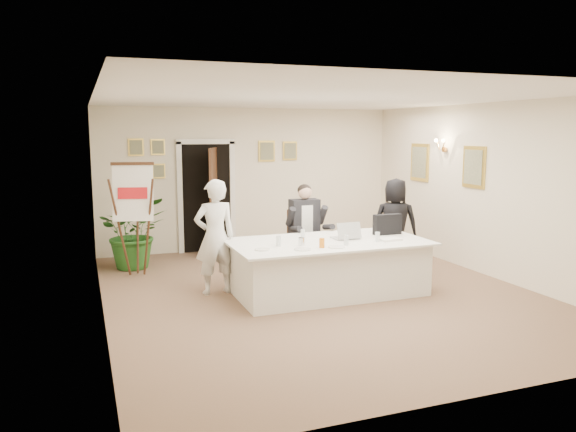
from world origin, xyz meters
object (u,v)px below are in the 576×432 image
Objects in this scene: conference_table at (328,267)px; paper_stack at (389,239)px; standing_man at (215,237)px; potted_palm at (134,232)px; steel_jug at (302,242)px; laptop_bag at (387,224)px; seated_man at (306,229)px; laptop at (345,229)px; standing_woman at (395,224)px; oj_glass at (322,243)px; flip_chart at (135,225)px.

paper_stack is at bearing -18.00° from conference_table.
conference_table is 0.98m from paper_stack.
potted_palm is at bearing -68.75° from standing_man.
paper_stack is 2.84× the size of steel_jug.
laptop_bag is 1.43× the size of paper_stack.
seated_man is at bearing 83.94° from conference_table.
seated_man is 1.12m from laptop.
seated_man reaches higher than paper_stack.
laptop is 0.66m from paper_stack.
potted_palm reaches higher than conference_table.
steel_jug is (-1.54, -0.34, -0.10)m from laptop_bag.
laptop_bag is (1.06, 0.15, 0.54)m from conference_table.
laptop is at bearing 62.71° from standing_woman.
standing_woman is 12.01× the size of oj_glass.
flip_chart is at bearing 16.63° from standing_woman.
laptop_bag reaches higher than laptop.
laptop is 1.23× the size of paper_stack.
oj_glass is (-1.13, -0.14, 0.05)m from paper_stack.
flip_chart is 1.16× the size of standing_woman.
flip_chart is at bearing 133.42° from steel_jug.
conference_table is at bearing 20.74° from steel_jug.
potted_palm is at bearing 136.91° from laptop.
standing_man is at bearing -64.45° from potted_palm.
paper_stack is (-0.21, -0.43, -0.14)m from laptop_bag.
seated_man reaches higher than oj_glass.
laptop reaches higher than paper_stack.
conference_table is 1.56× the size of flip_chart.
seated_man is at bearing 132.55° from laptop_bag.
laptop is (-1.37, -0.87, 0.13)m from standing_woman.
standing_man is 2.23m from potted_palm.
flip_chart reaches higher than laptop.
seated_man is 0.96× the size of standing_woman.
laptop_bag is at bearing 4.15° from laptop.
oj_glass reaches higher than paper_stack.
laptop_bag reaches higher than steel_jug.
laptop is (0.19, -1.09, 0.16)m from seated_man.
conference_table is at bearing -38.03° from flip_chart.
flip_chart reaches higher than oj_glass.
standing_man reaches higher than paper_stack.
steel_jug is (-0.61, -1.35, 0.08)m from seated_man.
conference_table is 0.68m from steel_jug.
flip_chart is at bearing 152.84° from laptop_bag.
steel_jug is at bearing -46.58° from flip_chart.
oj_glass is (-0.28, -0.42, 0.45)m from conference_table.
laptop is at bearing -33.80° from flip_chart.
steel_jug reaches higher than conference_table.
oj_glass is at bearing -49.31° from steel_jug.
standing_woman is 14.19× the size of steel_jug.
potted_palm is 3.26× the size of laptop.
standing_woman is (4.20, -1.02, -0.06)m from flip_chart.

